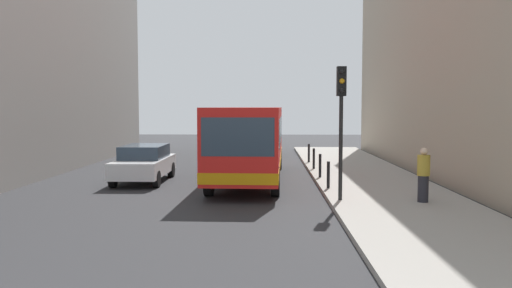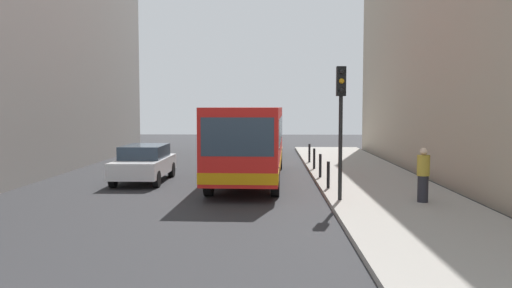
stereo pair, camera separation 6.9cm
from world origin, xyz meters
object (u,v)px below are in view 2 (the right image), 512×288
at_px(car_behind_bus, 257,142).
at_px(pedestrian_near_signal, 423,175).
at_px(bus, 250,138).
at_px(bollard_farthest, 309,153).
at_px(bollard_mid, 320,166).
at_px(bollard_far, 314,159).
at_px(traffic_light, 341,107).
at_px(car_beside_bus, 144,162).
at_px(bollard_near, 328,175).

height_order(car_behind_bus, pedestrian_near_signal, pedestrian_near_signal).
relative_size(car_behind_bus, pedestrian_near_signal, 2.68).
xyz_separation_m(bus, bollard_farthest, (2.87, 5.68, -1.10)).
xyz_separation_m(bollard_mid, bollard_far, (0.00, 2.94, 0.00)).
relative_size(car_behind_bus, traffic_light, 1.08).
bearing_deg(pedestrian_near_signal, traffic_light, 140.68).
bearing_deg(bollard_mid, pedestrian_near_signal, -65.49).
height_order(car_behind_bus, bollard_far, car_behind_bus).
bearing_deg(bollard_mid, bollard_farthest, 90.00).
xyz_separation_m(bus, pedestrian_near_signal, (5.42, -5.80, -0.76)).
xyz_separation_m(car_beside_bus, pedestrian_near_signal, (9.68, -5.13, 0.18)).
bearing_deg(bollard_mid, bollard_far, 90.00).
distance_m(bus, car_behind_bus, 11.55).
height_order(car_beside_bus, car_behind_bus, same).
relative_size(bollard_mid, bollard_farthest, 1.00).
relative_size(car_behind_bus, bollard_far, 4.65).
xyz_separation_m(car_behind_bus, bollard_mid, (2.90, -11.71, -0.16)).
relative_size(bus, bollard_far, 11.69).
bearing_deg(bollard_far, traffic_light, -89.30).
bearing_deg(traffic_light, car_beside_bus, 146.26).
relative_size(traffic_light, bollard_near, 4.32).
bearing_deg(traffic_light, bollard_near, 92.43).
height_order(bus, car_behind_bus, bus).
height_order(traffic_light, bollard_mid, traffic_light).
distance_m(bus, car_beside_bus, 4.41).
relative_size(traffic_light, bollard_mid, 4.32).
height_order(traffic_light, bollard_far, traffic_light).
bearing_deg(bollard_farthest, bollard_near, -90.00).
bearing_deg(bollard_farthest, pedestrian_near_signal, -77.47).
bearing_deg(bollard_near, traffic_light, -87.57).
bearing_deg(bus, bollard_far, -134.39).
height_order(bus, car_beside_bus, bus).
bearing_deg(bollard_farthest, car_behind_bus, 116.48).
height_order(bus, traffic_light, traffic_light).
relative_size(car_behind_bus, bollard_near, 4.65).
bearing_deg(car_behind_bus, bollard_farthest, 116.00).
bearing_deg(car_behind_bus, traffic_light, 99.54).
height_order(car_beside_bus, bollard_mid, car_beside_bus).
xyz_separation_m(car_beside_bus, bollard_near, (7.13, -2.48, -0.16)).
bearing_deg(car_beside_bus, bollard_far, -154.38).
bearing_deg(bus, bollard_near, 134.40).
relative_size(bus, pedestrian_near_signal, 6.75).
distance_m(bollard_mid, bollard_farthest, 5.88).
distance_m(bus, traffic_light, 6.38).
bearing_deg(car_behind_bus, car_beside_bus, 70.39).
bearing_deg(pedestrian_near_signal, bollard_far, 74.35).
bearing_deg(bus, bollard_farthest, -114.84).
bearing_deg(car_beside_bus, bus, -170.97).
xyz_separation_m(bus, car_beside_bus, (-4.26, -0.67, -0.94)).
relative_size(bus, bollard_near, 11.69).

